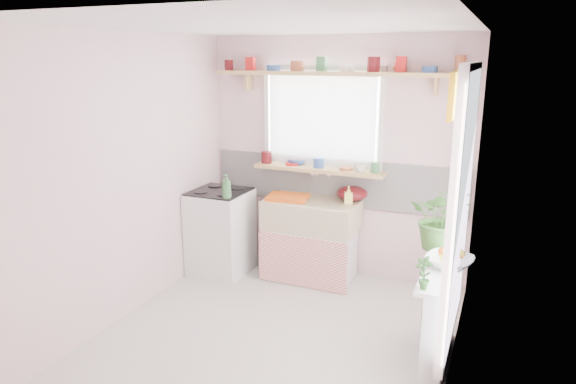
% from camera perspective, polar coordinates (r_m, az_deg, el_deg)
% --- Properties ---
extents(room, '(3.20, 3.20, 3.20)m').
position_cam_1_polar(room, '(4.52, 10.44, 2.92)').
color(room, silver).
rests_on(room, ground).
extents(sink_unit, '(0.95, 0.65, 1.11)m').
position_cam_1_polar(sink_unit, '(5.40, 2.61, -5.22)').
color(sink_unit, white).
rests_on(sink_unit, ground).
extents(cooker, '(0.58, 0.58, 0.93)m').
position_cam_1_polar(cooker, '(5.58, -7.48, -4.38)').
color(cooker, white).
rests_on(cooker, ground).
extents(radiator_ledge, '(0.22, 0.95, 0.78)m').
position_cam_1_polar(radiator_ledge, '(4.13, 16.51, -13.01)').
color(radiator_ledge, white).
rests_on(radiator_ledge, ground).
extents(windowsill, '(1.40, 0.22, 0.04)m').
position_cam_1_polar(windowsill, '(5.37, 3.40, 2.52)').
color(windowsill, tan).
rests_on(windowsill, room).
extents(pine_shelf, '(2.52, 0.24, 0.04)m').
position_cam_1_polar(pine_shelf, '(5.19, 5.13, 12.97)').
color(pine_shelf, tan).
rests_on(pine_shelf, room).
extents(shelf_crockery, '(2.47, 0.11, 0.12)m').
position_cam_1_polar(shelf_crockery, '(5.20, 4.90, 13.80)').
color(shelf_crockery, '#590F14').
rests_on(shelf_crockery, pine_shelf).
extents(sill_crockery, '(1.35, 0.11, 0.12)m').
position_cam_1_polar(sill_crockery, '(5.36, 3.41, 3.32)').
color(sill_crockery, '#590F14').
rests_on(sill_crockery, windowsill).
extents(dish_tray, '(0.45, 0.36, 0.04)m').
position_cam_1_polar(dish_tray, '(5.31, -0.00, -0.59)').
color(dish_tray, orange).
rests_on(dish_tray, sink_unit).
extents(colander, '(0.37, 0.37, 0.14)m').
position_cam_1_polar(colander, '(5.31, 7.15, -0.15)').
color(colander, '#570F13').
rests_on(colander, sink_unit).
extents(jade_plant, '(0.51, 0.45, 0.53)m').
position_cam_1_polar(jade_plant, '(4.27, 16.64, -2.78)').
color(jade_plant, '#3C6E2C').
rests_on(jade_plant, radiator_ledge).
extents(fruit_bowl, '(0.40, 0.40, 0.08)m').
position_cam_1_polar(fruit_bowl, '(4.00, 17.49, -7.42)').
color(fruit_bowl, silver).
rests_on(fruit_bowl, radiator_ledge).
extents(herb_pot, '(0.14, 0.12, 0.23)m').
position_cam_1_polar(herb_pot, '(3.57, 14.86, -8.70)').
color(herb_pot, '#306829').
rests_on(herb_pot, radiator_ledge).
extents(soap_bottle_sink, '(0.10, 0.10, 0.18)m').
position_cam_1_polar(soap_bottle_sink, '(5.18, 6.75, -0.31)').
color(soap_bottle_sink, '#F9EC6E').
rests_on(soap_bottle_sink, sink_unit).
extents(sill_cup, '(0.13, 0.13, 0.09)m').
position_cam_1_polar(sill_cup, '(5.17, 7.97, 2.64)').
color(sill_cup, beige).
rests_on(sill_cup, windowsill).
extents(sill_bowl, '(0.25, 0.25, 0.06)m').
position_cam_1_polar(sill_bowl, '(5.51, 0.98, 3.41)').
color(sill_bowl, '#355BAE').
rests_on(sill_bowl, windowsill).
extents(shelf_vase, '(0.14, 0.14, 0.14)m').
position_cam_1_polar(shelf_vase, '(5.09, 12.29, 13.66)').
color(shelf_vase, '#A34C32').
rests_on(shelf_vase, pine_shelf).
extents(cooker_bottle, '(0.12, 0.12, 0.24)m').
position_cam_1_polar(cooker_bottle, '(5.12, -6.83, 0.64)').
color(cooker_bottle, '#3C7942').
rests_on(cooker_bottle, cooker).
extents(fruit, '(0.20, 0.14, 0.10)m').
position_cam_1_polar(fruit, '(3.98, 17.66, -6.56)').
color(fruit, orange).
rests_on(fruit, fruit_bowl).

